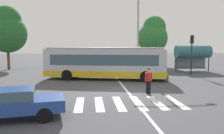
% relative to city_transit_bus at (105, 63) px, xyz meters
% --- Properties ---
extents(ground_plane, '(160.00, 160.00, 0.00)m').
position_rel_city_transit_bus_xyz_m(ground_plane, '(0.90, -5.61, -1.59)').
color(ground_plane, '#47474C').
extents(city_transit_bus, '(11.80, 5.08, 3.06)m').
position_rel_city_transit_bus_xyz_m(city_transit_bus, '(0.00, 0.00, 0.00)').
color(city_transit_bus, black).
rests_on(city_transit_bus, ground_plane).
extents(pedestrian_crossing_street, '(0.53, 0.41, 1.72)m').
position_rel_city_transit_bus_xyz_m(pedestrian_crossing_street, '(2.45, -6.73, -0.62)').
color(pedestrian_crossing_street, black).
rests_on(pedestrian_crossing_street, ground_plane).
extents(foreground_sedan, '(4.76, 2.64, 1.35)m').
position_rel_city_transit_bus_xyz_m(foreground_sedan, '(-4.90, -11.38, -0.82)').
color(foreground_sedan, black).
rests_on(foreground_sedan, ground_plane).
extents(parked_car_red, '(2.03, 4.58, 1.35)m').
position_rel_city_transit_bus_xyz_m(parked_car_red, '(-4.49, 8.97, -0.82)').
color(parked_car_red, black).
rests_on(parked_car_red, ground_plane).
extents(parked_car_silver, '(1.91, 4.52, 1.35)m').
position_rel_city_transit_bus_xyz_m(parked_car_silver, '(-1.71, 8.40, -0.82)').
color(parked_car_silver, black).
rests_on(parked_car_silver, ground_plane).
extents(parked_car_white, '(2.04, 4.58, 1.35)m').
position_rel_city_transit_bus_xyz_m(parked_car_white, '(1.05, 8.41, -0.82)').
color(parked_car_white, black).
rests_on(parked_car_white, ground_plane).
extents(parked_car_black, '(2.17, 4.63, 1.35)m').
position_rel_city_transit_bus_xyz_m(parked_car_black, '(3.68, 8.58, -0.82)').
color(parked_car_black, black).
rests_on(parked_car_black, ground_plane).
extents(traffic_light_far_corner, '(0.33, 0.32, 4.37)m').
position_rel_city_transit_bus_xyz_m(traffic_light_far_corner, '(9.70, 2.37, 1.37)').
color(traffic_light_far_corner, '#28282B').
rests_on(traffic_light_far_corner, ground_plane).
extents(bus_stop_shelter, '(4.36, 1.54, 3.25)m').
position_rel_city_transit_bus_xyz_m(bus_stop_shelter, '(11.27, 5.36, 0.83)').
color(bus_stop_shelter, '#28282B').
rests_on(bus_stop_shelter, ground_plane).
extents(twin_arm_street_lamp, '(4.65, 0.32, 9.71)m').
position_rel_city_transit_bus_xyz_m(twin_arm_street_lamp, '(4.19, 4.77, 4.34)').
color(twin_arm_street_lamp, '#939399').
rests_on(twin_arm_street_lamp, ground_plane).
extents(background_tree_left, '(5.10, 5.10, 8.53)m').
position_rel_city_transit_bus_xyz_m(background_tree_left, '(-12.46, 10.11, 3.76)').
color(background_tree_left, brown).
rests_on(background_tree_left, ground_plane).
extents(background_tree_right, '(4.89, 4.89, 8.03)m').
position_rel_city_transit_bus_xyz_m(background_tree_right, '(8.73, 14.29, 3.40)').
color(background_tree_right, brown).
rests_on(background_tree_right, ground_plane).
extents(crosswalk_painted_stripes, '(5.92, 3.24, 0.01)m').
position_rel_city_transit_bus_xyz_m(crosswalk_painted_stripes, '(0.69, -9.08, -1.58)').
color(crosswalk_painted_stripes, silver).
rests_on(crosswalk_painted_stripes, ground_plane).
extents(lane_center_line, '(0.16, 24.00, 0.01)m').
position_rel_city_transit_bus_xyz_m(lane_center_line, '(1.16, -3.61, -1.58)').
color(lane_center_line, silver).
rests_on(lane_center_line, ground_plane).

